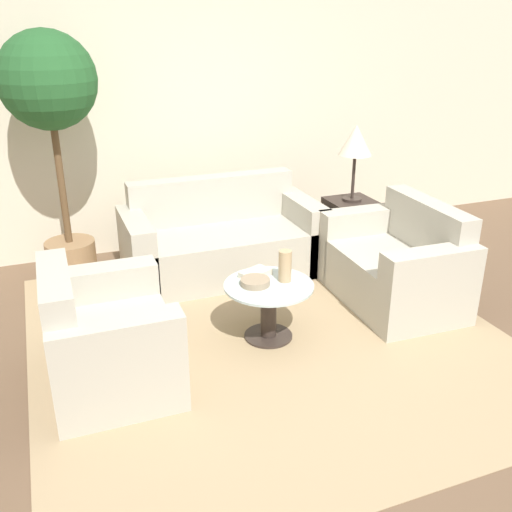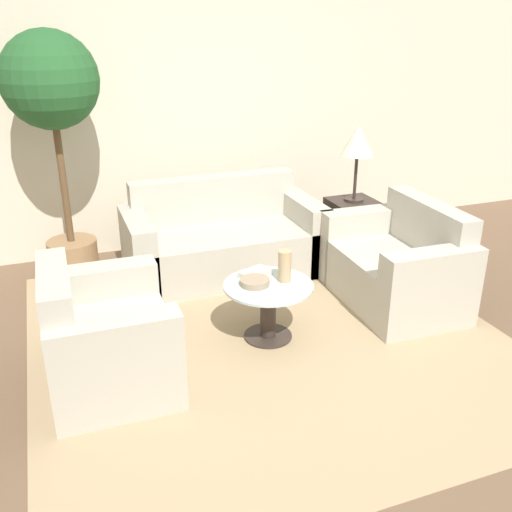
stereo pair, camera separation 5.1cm
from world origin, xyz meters
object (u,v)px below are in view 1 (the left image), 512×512
(loveseat, at_px, (398,267))
(coffee_table, at_px, (269,303))
(vase, at_px, (285,266))
(sofa_main, at_px, (221,242))
(potted_plant, at_px, (51,106))
(armchair, at_px, (102,343))
(book_stack, at_px, (255,273))
(table_lamp, at_px, (356,142))
(bowl, at_px, (255,282))

(loveseat, relative_size, coffee_table, 1.93)
(loveseat, xyz_separation_m, vase, (-1.10, -0.18, 0.26))
(sofa_main, xyz_separation_m, potted_plant, (-1.29, 0.30, 1.24))
(armchair, relative_size, book_stack, 3.84)
(loveseat, bearing_deg, sofa_main, -130.09)
(table_lamp, relative_size, bowl, 3.37)
(sofa_main, bearing_deg, coffee_table, -92.17)
(loveseat, relative_size, book_stack, 4.85)
(potted_plant, xyz_separation_m, bowl, (1.15, -1.53, -1.07))
(sofa_main, height_order, vase, sofa_main)
(loveseat, bearing_deg, bowl, -81.09)
(potted_plant, height_order, vase, potted_plant)
(coffee_table, relative_size, vase, 2.79)
(potted_plant, distance_m, book_stack, 2.13)
(sofa_main, relative_size, armchair, 1.77)
(vase, bearing_deg, table_lamp, 43.13)
(coffee_table, xyz_separation_m, vase, (0.13, 0.02, 0.27))
(potted_plant, relative_size, book_stack, 8.26)
(potted_plant, bearing_deg, book_stack, -49.20)
(potted_plant, distance_m, bowl, 2.19)
(sofa_main, bearing_deg, vase, -86.16)
(bowl, distance_m, book_stack, 0.14)
(sofa_main, distance_m, loveseat, 1.59)
(vase, bearing_deg, bowl, 176.90)
(vase, distance_m, bowl, 0.24)
(potted_plant, bearing_deg, bowl, -53.05)
(table_lamp, distance_m, bowl, 1.91)
(loveseat, distance_m, vase, 1.14)
(potted_plant, height_order, bowl, potted_plant)
(sofa_main, xyz_separation_m, book_stack, (-0.09, -1.09, 0.17))
(loveseat, relative_size, potted_plant, 0.59)
(sofa_main, relative_size, potted_plant, 0.82)
(coffee_table, height_order, vase, vase)
(armchair, relative_size, potted_plant, 0.47)
(vase, relative_size, book_stack, 0.90)
(armchair, xyz_separation_m, loveseat, (2.42, 0.33, -0.00))
(armchair, height_order, loveseat, loveseat)
(bowl, xyz_separation_m, book_stack, (0.05, 0.13, -0.00))
(book_stack, bearing_deg, coffee_table, -99.00)
(loveseat, height_order, bowl, loveseat)
(coffee_table, xyz_separation_m, book_stack, (-0.04, 0.16, 0.17))
(bowl, bearing_deg, book_stack, 68.19)
(potted_plant, bearing_deg, armchair, -88.02)
(loveseat, height_order, vase, loveseat)
(bowl, bearing_deg, coffee_table, -17.34)
(table_lamp, bearing_deg, sofa_main, 174.06)
(sofa_main, xyz_separation_m, vase, (0.08, -1.24, 0.26))
(table_lamp, distance_m, potted_plant, 2.62)
(potted_plant, relative_size, vase, 9.14)
(book_stack, bearing_deg, potted_plant, 108.48)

